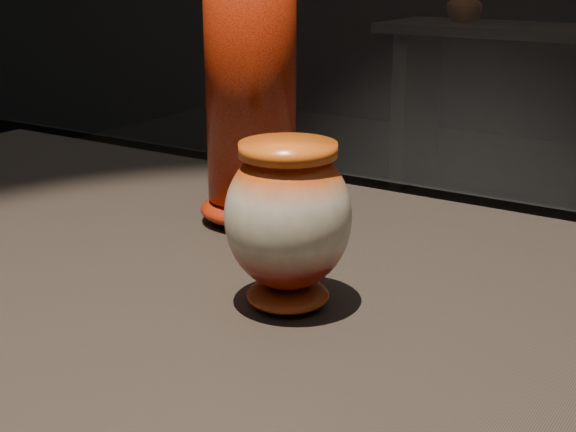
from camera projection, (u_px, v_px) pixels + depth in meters
name	position (u px, v px, depth m)	size (l,w,h in m)	color
main_vase	(288.00, 219.00, 0.77)	(0.15, 0.15, 0.17)	#691209
tall_vase	(250.00, 60.00, 0.99)	(0.15, 0.15, 0.43)	#AF2C0B
back_shelf	(575.00, 82.00, 4.01)	(2.00, 0.60, 0.90)	black
back_vase_left	(464.00, 3.00, 4.23)	(0.19, 0.19, 0.20)	#8F3F14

